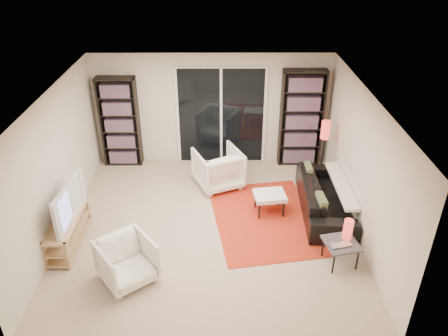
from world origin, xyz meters
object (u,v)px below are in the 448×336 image
(tv_stand, at_px, (68,231))
(floor_lamp, at_px, (325,136))
(armchair_back, at_px, (218,168))
(armchair_front, at_px, (127,261))
(bookshelf_right, at_px, (301,119))
(ottoman, at_px, (270,196))
(sofa, at_px, (325,197))
(side_table, at_px, (341,245))
(bookshelf_left, at_px, (120,122))

(tv_stand, xyz_separation_m, floor_lamp, (4.55, 2.00, 0.75))
(armchair_back, distance_m, armchair_front, 2.99)
(bookshelf_right, distance_m, tv_stand, 5.13)
(armchair_back, relative_size, ottoman, 1.42)
(bookshelf_right, bearing_deg, tv_stand, -146.35)
(tv_stand, bearing_deg, armchair_front, -36.25)
(sofa, distance_m, ottoman, 1.01)
(ottoman, bearing_deg, armchair_back, 134.53)
(bookshelf_right, relative_size, ottoman, 3.45)
(ottoman, bearing_deg, armchair_front, -142.71)
(tv_stand, relative_size, side_table, 2.23)
(tv_stand, bearing_deg, ottoman, 14.66)
(bookshelf_right, xyz_separation_m, side_table, (0.15, -3.30, -0.69))
(tv_stand, relative_size, floor_lamp, 0.98)
(bookshelf_right, distance_m, armchair_back, 2.11)
(tv_stand, bearing_deg, sofa, 11.81)
(bookshelf_left, relative_size, side_table, 3.34)
(sofa, height_order, armchair_front, armchair_front)
(bookshelf_left, height_order, armchair_front, bookshelf_left)
(sofa, bearing_deg, tv_stand, 104.28)
(sofa, height_order, side_table, sofa)
(sofa, height_order, armchair_back, armchair_back)
(bookshelf_left, relative_size, floor_lamp, 1.46)
(armchair_front, relative_size, side_table, 1.29)
(armchair_front, relative_size, floor_lamp, 0.56)
(tv_stand, relative_size, armchair_front, 1.73)
(bookshelf_left, height_order, armchair_back, bookshelf_left)
(sofa, height_order, floor_lamp, floor_lamp)
(bookshelf_left, distance_m, ottoman, 3.64)
(bookshelf_left, xyz_separation_m, floor_lamp, (4.18, -0.81, 0.04))
(sofa, bearing_deg, armchair_back, 67.19)
(sofa, relative_size, armchair_front, 2.77)
(side_table, bearing_deg, armchair_back, 129.25)
(armchair_front, bearing_deg, ottoman, -0.20)
(ottoman, distance_m, floor_lamp, 1.74)
(bookshelf_left, xyz_separation_m, side_table, (4.00, -3.30, -0.62))
(bookshelf_right, relative_size, armchair_back, 2.43)
(armchair_back, distance_m, side_table, 3.01)
(sofa, bearing_deg, armchair_front, 120.67)
(bookshelf_left, xyz_separation_m, ottoman, (3.03, -1.92, -0.63))
(bookshelf_left, xyz_separation_m, armchair_back, (2.09, -0.97, -0.58))
(armchair_front, bearing_deg, side_table, -31.41)
(armchair_front, xyz_separation_m, floor_lamp, (3.42, 2.84, 0.67))
(sofa, relative_size, side_table, 3.57)
(tv_stand, xyz_separation_m, side_table, (4.36, -0.49, 0.09))
(bookshelf_right, height_order, side_table, bookshelf_right)
(armchair_front, height_order, ottoman, armchair_front)
(armchair_back, bearing_deg, floor_lamp, 160.61)
(bookshelf_left, bearing_deg, bookshelf_right, -0.00)
(armchair_front, bearing_deg, tv_stand, 106.26)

